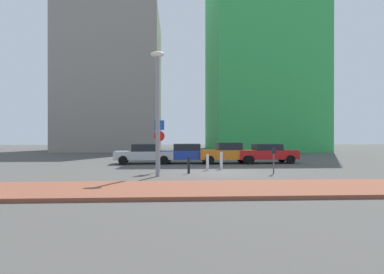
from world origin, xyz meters
TOP-DOWN VIEW (x-y plane):
  - ground_plane at (0.00, 0.00)m, footprint 120.00×120.00m
  - sidewalk_brick at (0.00, -6.19)m, footprint 40.00×3.80m
  - parked_car_silver at (-4.58, 6.09)m, footprint 4.32×2.17m
  - parked_car_blue at (-1.48, 6.24)m, footprint 4.35×2.05m
  - parked_car_orange at (1.49, 6.01)m, footprint 4.09×2.14m
  - parked_car_red at (4.54, 6.04)m, footprint 4.59×2.09m
  - parking_sign_post at (-3.27, 0.45)m, footprint 0.60×0.10m
  - parking_meter at (2.93, -0.88)m, footprint 0.18×0.14m
  - street_lamp at (-3.28, -1.62)m, footprint 0.70×0.36m
  - traffic_bollard_near at (-1.64, -0.45)m, footprint 0.14×0.14m
  - traffic_bollard_mid at (0.48, 1.78)m, footprint 0.18×0.18m
  - traffic_bollard_far at (-0.44, 1.22)m, footprint 0.17×0.17m
  - building_colorful_midrise at (10.23, 29.83)m, footprint 14.29×17.11m
  - building_under_construction at (-11.11, 30.05)m, footprint 13.26×14.60m

SIDE VIEW (x-z plane):
  - ground_plane at x=0.00m, z-range 0.00..0.00m
  - sidewalk_brick at x=0.00m, z-range 0.00..0.14m
  - traffic_bollard_near at x=-1.64m, z-range 0.00..0.91m
  - traffic_bollard_far at x=-0.44m, z-range 0.00..0.93m
  - traffic_bollard_mid at x=0.48m, z-range 0.00..1.04m
  - parked_car_red at x=4.54m, z-range 0.03..1.47m
  - parked_car_silver at x=-4.58m, z-range 0.03..1.47m
  - parked_car_blue at x=-1.48m, z-range 0.03..1.49m
  - parked_car_orange at x=1.49m, z-range 0.01..1.56m
  - parking_meter at x=2.93m, z-range 0.21..1.58m
  - parking_sign_post at x=-3.27m, z-range 0.39..3.35m
  - street_lamp at x=-3.28m, z-range 0.61..6.93m
  - building_under_construction at x=-11.11m, z-range 0.00..19.23m
  - building_colorful_midrise at x=10.23m, z-range 0.00..25.62m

